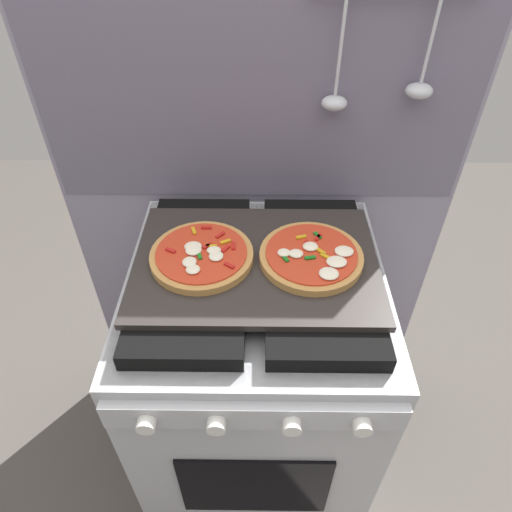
% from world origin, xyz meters
% --- Properties ---
extents(ground_plane, '(4.00, 4.00, 0.00)m').
position_xyz_m(ground_plane, '(0.00, 0.00, 0.00)').
color(ground_plane, '#4C4742').
extents(kitchen_backsplash, '(1.10, 0.09, 1.55)m').
position_xyz_m(kitchen_backsplash, '(0.00, 0.33, 0.79)').
color(kitchen_backsplash, gray).
rests_on(kitchen_backsplash, ground_plane).
extents(stove, '(0.60, 0.64, 0.90)m').
position_xyz_m(stove, '(-0.00, -0.00, 0.45)').
color(stove, '#B7BABF').
rests_on(stove, ground_plane).
extents(baking_tray, '(0.54, 0.38, 0.02)m').
position_xyz_m(baking_tray, '(0.00, 0.00, 0.91)').
color(baking_tray, '#2D2826').
rests_on(baking_tray, stove).
extents(pizza_left, '(0.23, 0.23, 0.03)m').
position_xyz_m(pizza_left, '(-0.12, 0.00, 0.93)').
color(pizza_left, '#C18947').
rests_on(pizza_left, baking_tray).
extents(pizza_right, '(0.23, 0.23, 0.03)m').
position_xyz_m(pizza_right, '(0.12, -0.00, 0.93)').
color(pizza_right, '#C18947').
rests_on(pizza_right, baking_tray).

